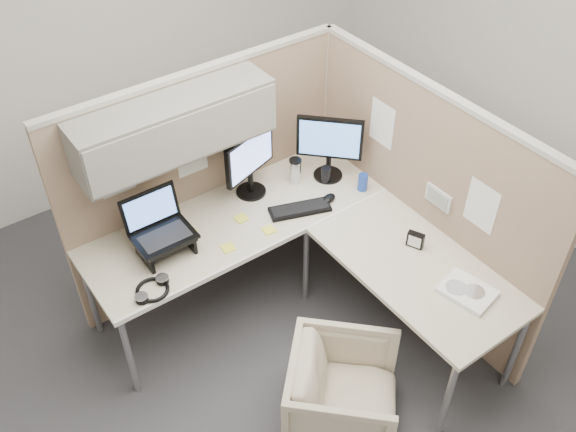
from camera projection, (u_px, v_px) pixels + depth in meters
ground at (298, 337)px, 4.30m from camera, size 4.50×4.50×0.00m
partition_back at (193, 156)px, 3.98m from camera, size 2.00×0.36×1.63m
partition_right at (418, 198)px, 4.11m from camera, size 0.07×2.03×1.63m
desk at (303, 245)px, 3.98m from camera, size 2.00×1.98×0.73m
office_chair at (343, 390)px, 3.63m from camera, size 0.82×0.82×0.62m
monitor_left at (250, 159)px, 4.11m from camera, size 0.43×0.20×0.47m
monitor_right at (329, 143)px, 4.25m from camera, size 0.33×0.34×0.47m
laptop_station at (161, 233)px, 3.79m from camera, size 0.35×0.30×0.37m
keyboard at (300, 209)px, 4.15m from camera, size 0.42×0.26×0.02m
mouse at (329, 198)px, 4.22m from camera, size 0.12×0.10×0.04m
travel_mug at (295, 171)px, 4.33m from camera, size 0.09×0.09×0.18m
soda_can_green at (363, 182)px, 4.28m from camera, size 0.07×0.07×0.12m
soda_can_silver at (326, 175)px, 4.34m from camera, size 0.07×0.07×0.12m
sticky_note_d at (241, 218)px, 4.09m from camera, size 0.08×0.08×0.01m
sticky_note_a at (228, 248)px, 3.89m from camera, size 0.08×0.08×0.01m
sticky_note_c at (189, 231)px, 4.00m from camera, size 0.09×0.09×0.01m
sticky_note_b at (269, 230)px, 4.01m from camera, size 0.08×0.08×0.01m
headphones at (152, 289)px, 3.62m from camera, size 0.25×0.25×0.04m
paper_stack at (467, 292)px, 3.61m from camera, size 0.28×0.33×0.03m
desk_clock at (415, 240)px, 3.87m from camera, size 0.08×0.11×0.10m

